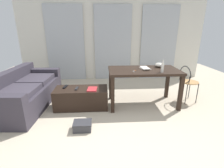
{
  "coord_description": "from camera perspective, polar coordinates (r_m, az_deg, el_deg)",
  "views": [
    {
      "loc": [
        -0.37,
        -1.9,
        1.58
      ],
      "look_at": [
        -0.15,
        1.52,
        0.42
      ],
      "focal_mm": 26.9,
      "sensor_mm": 36.0,
      "label": 1
    }
  ],
  "objects": [
    {
      "name": "shoebox",
      "position": [
        2.84,
        -10.0,
        -13.8
      ],
      "size": [
        0.29,
        0.24,
        0.14
      ],
      "color": "#38383D",
      "rests_on": "ground"
    },
    {
      "name": "ground_plane",
      "position": [
        3.61,
        2.54,
        -7.34
      ],
      "size": [
        8.28,
        8.28,
        0.0
      ],
      "primitive_type": "plane",
      "color": "beige"
    },
    {
      "name": "craft_table",
      "position": [
        3.52,
        10.7,
        3.27
      ],
      "size": [
        1.43,
        0.78,
        0.77
      ],
      "color": "black",
      "rests_on": "ground"
    },
    {
      "name": "tv_remote_primary",
      "position": [
        3.59,
        -15.59,
        -0.9
      ],
      "size": [
        0.08,
        0.19,
        0.03
      ],
      "primitive_type": "cube",
      "rotation": [
        0.0,
        0.0,
        -0.16
      ],
      "color": "black",
      "rests_on": "coffee_table"
    },
    {
      "name": "curtains",
      "position": [
        5.3,
        0.3,
        13.56
      ],
      "size": [
        4.0,
        0.03,
        2.23
      ],
      "color": "#B2B7BC",
      "rests_on": "ground"
    },
    {
      "name": "tv_remote_secondary",
      "position": [
        3.44,
        -11.94,
        -1.48
      ],
      "size": [
        0.06,
        0.18,
        0.02
      ],
      "primitive_type": "cube",
      "rotation": [
        0.0,
        0.0,
        -0.08
      ],
      "color": "#232326",
      "rests_on": "coffee_table"
    },
    {
      "name": "scissors",
      "position": [
        3.34,
        7.68,
        4.5
      ],
      "size": [
        0.08,
        0.11,
        0.0
      ],
      "color": "#9EA0A5",
      "rests_on": "craft_table"
    },
    {
      "name": "wire_chair",
      "position": [
        3.98,
        24.19,
        1.41
      ],
      "size": [
        0.38,
        0.4,
        0.81
      ],
      "color": "#B7844C",
      "rests_on": "ground"
    },
    {
      "name": "bowl",
      "position": [
        3.77,
        15.71,
        6.27
      ],
      "size": [
        0.18,
        0.18,
        0.1
      ],
      "primitive_type": "ellipsoid",
      "color": "beige",
      "rests_on": "craft_table"
    },
    {
      "name": "magazine",
      "position": [
        3.36,
        -6.75,
        -1.73
      ],
      "size": [
        0.2,
        0.28,
        0.02
      ],
      "primitive_type": "cube",
      "rotation": [
        0.0,
        0.0,
        -0.06
      ],
      "color": "red",
      "rests_on": "coffee_table"
    },
    {
      "name": "book_stack",
      "position": [
        3.54,
        11.12,
        5.32
      ],
      "size": [
        0.21,
        0.29,
        0.03
      ],
      "color": "silver",
      "rests_on": "craft_table"
    },
    {
      "name": "couch",
      "position": [
        3.94,
        -27.51,
        -2.54
      ],
      "size": [
        0.98,
        2.01,
        0.74
      ],
      "color": "#38333D",
      "rests_on": "ground"
    },
    {
      "name": "coffee_table",
      "position": [
        3.53,
        -10.33,
        -4.65
      ],
      "size": [
        1.07,
        0.5,
        0.41
      ],
      "color": "black",
      "rests_on": "ground"
    },
    {
      "name": "wall_back",
      "position": [
        5.37,
        0.24,
        15.1
      ],
      "size": [
        5.62,
        0.1,
        2.5
      ],
      "primitive_type": "cube",
      "color": "silver",
      "rests_on": "ground"
    },
    {
      "name": "bottle_near",
      "position": [
        3.32,
        16.78,
        5.44
      ],
      "size": [
        0.06,
        0.06,
        0.24
      ],
      "color": "beige",
      "rests_on": "craft_table"
    }
  ]
}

